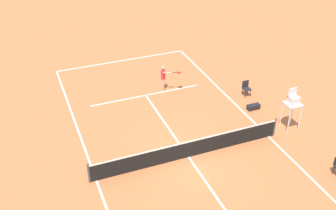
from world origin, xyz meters
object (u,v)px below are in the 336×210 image
Objects in this scene: equipment_bag at (253,107)px; umpire_chair at (293,103)px; player_serving at (164,76)px; tennis_ball at (147,109)px; courtside_chair_mid at (246,88)px.

umpire_chair is at bearing 106.86° from equipment_bag.
player_serving is 0.68× the size of umpire_chair.
tennis_ball is 0.07× the size of courtside_chair_mid.
equipment_bag is (-5.82, 2.23, 0.12)m from tennis_ball.
player_serving is 1.73× the size of courtside_chair_mid.
umpire_chair is at bearing 58.33° from player_serving.
umpire_chair is at bearing 144.79° from tennis_ball.
equipment_bag is at bearing 75.13° from courtside_chair_mid.
player_serving reaches higher than courtside_chair_mid.
player_serving is at bearing -134.51° from tennis_ball.
tennis_ball is 0.03× the size of umpire_chair.
umpire_chair reaches higher than courtside_chair_mid.
umpire_chair is (-4.73, 6.46, 0.63)m from player_serving.
player_serving is 8.03m from umpire_chair.
umpire_chair is 2.54× the size of courtside_chair_mid.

